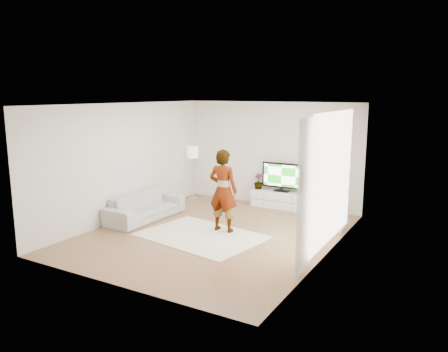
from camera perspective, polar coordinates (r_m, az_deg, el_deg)
The scene contains 17 objects.
floor at distance 9.62m, azimuth -1.35°, elevation -7.55°, with size 6.00×6.00×0.00m, color #A06A48.
ceiling at distance 9.13m, azimuth -1.43°, elevation 9.36°, with size 6.00×6.00×0.00m, color white.
wall_left at distance 10.77m, azimuth -12.84°, elevation 1.84°, with size 0.02×6.00×2.80m, color silver.
wall_right at distance 8.28m, azimuth 13.57°, elevation -0.86°, with size 0.02×6.00×2.80m, color silver.
wall_back at distance 11.91m, azimuth 6.13°, elevation 2.89°, with size 5.00×0.02×2.80m, color silver.
wall_front at distance 6.95m, azimuth -14.36°, elevation -3.14°, with size 5.00×0.02×2.80m, color silver.
window at distance 8.56m, azimuth 14.03°, elevation -0.16°, with size 0.01×2.60×2.50m, color white.
curtain_near at distance 7.39m, azimuth 10.60°, elevation -2.54°, with size 0.04×0.70×2.60m, color white.
curtain_far at distance 9.84m, azimuth 15.66°, elevation 0.57°, with size 0.04×0.70×2.60m, color white.
media_console at distance 11.76m, azimuth 7.44°, elevation -3.09°, with size 1.58×0.45×0.44m.
television at distance 11.65m, azimuth 7.56°, elevation -0.01°, with size 1.10×0.22×0.77m.
game_console at distance 11.45m, azimuth 10.67°, elevation -1.87°, with size 0.06×0.16×0.22m.
potted_plant at distance 11.93m, azimuth 4.51°, elevation -0.70°, with size 0.24×0.24×0.42m, color #3F7238.
rug at distance 9.49m, azimuth -2.99°, elevation -7.79°, with size 2.52×1.82×0.01m, color white.
player at distance 9.56m, azimuth -0.11°, elevation -1.91°, with size 0.67×0.44×1.83m, color #334772.
sofa at distance 10.80m, azimuth -10.25°, elevation -3.94°, with size 2.14×0.84×0.62m, color #BBBBB6.
floor_lamp at distance 12.52m, azimuth -4.11°, elevation 2.83°, with size 0.34×0.34×1.53m.
Camera 1 is at (4.74, -7.80, 3.04)m, focal length 35.00 mm.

